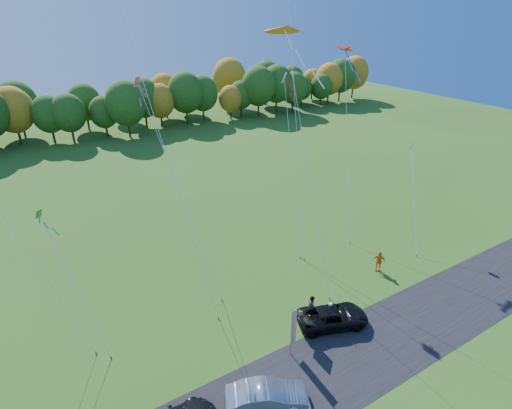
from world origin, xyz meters
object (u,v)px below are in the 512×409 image
black_suv (332,317)px  silver_sedan (267,397)px  person_east (379,261)px  feather_flag (293,327)px

black_suv → silver_sedan: (-7.39, -3.09, 0.06)m
silver_sedan → person_east: size_ratio=2.46×
black_suv → silver_sedan: silver_sedan is taller
black_suv → silver_sedan: 8.01m
silver_sedan → person_east: bearing=-43.1°
black_suv → person_east: 8.19m
feather_flag → black_suv: bearing=9.5°
silver_sedan → feather_flag: feather_flag is taller
black_suv → person_east: person_east is taller
feather_flag → silver_sedan: bearing=-144.9°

